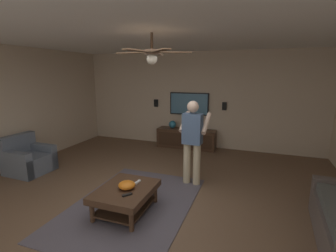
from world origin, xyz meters
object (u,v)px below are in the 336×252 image
at_px(bowl, 127,185).
at_px(coffee_table, 126,194).
at_px(tv, 189,104).
at_px(person_standing, 193,138).
at_px(remote_black, 127,195).
at_px(armchair, 28,160).
at_px(remote_white, 138,182).
at_px(vase_round, 173,124).
at_px(wall_speaker_right, 156,103).
at_px(wall_speaker_left, 224,106).
at_px(media_console, 186,138).
at_px(ceiling_fan, 152,54).

bearing_deg(bowl, coffee_table, 81.23).
xyz_separation_m(tv, person_standing, (-2.53, -0.76, -0.33)).
bearing_deg(remote_black, armchair, 111.35).
distance_m(bowl, remote_white, 0.25).
distance_m(vase_round, wall_speaker_right, 0.88).
bearing_deg(wall_speaker_left, wall_speaker_right, 90.00).
xyz_separation_m(bowl, vase_round, (3.67, 0.52, 0.20)).
relative_size(media_console, ceiling_fan, 1.42).
distance_m(tv, wall_speaker_right, 1.05).
bearing_deg(vase_round, remote_black, -170.77).
bearing_deg(ceiling_fan, remote_black, 166.58).
distance_m(armchair, wall_speaker_left, 5.05).
xyz_separation_m(coffee_table, wall_speaker_right, (3.90, 1.10, 0.95)).
relative_size(armchair, bowl, 3.18).
distance_m(armchair, wall_speaker_right, 3.76).
xyz_separation_m(remote_black, wall_speaker_left, (4.10, -0.82, 0.82)).
bearing_deg(bowl, ceiling_fan, -31.22).
distance_m(armchair, bowl, 2.94).
relative_size(tv, remote_white, 7.70).
bearing_deg(armchair, vase_round, 53.39).
xyz_separation_m(armchair, wall_speaker_left, (3.20, -3.79, 0.96)).
xyz_separation_m(vase_round, wall_speaker_right, (0.23, 0.62, 0.58)).
relative_size(coffee_table, remote_white, 6.67).
relative_size(armchair, ceiling_fan, 0.69).
height_order(armchair, bowl, armchair).
relative_size(person_standing, ceiling_fan, 1.37).
bearing_deg(ceiling_fan, wall_speaker_right, 21.91).
xyz_separation_m(person_standing, remote_black, (-1.56, 0.57, -0.52)).
distance_m(person_standing, remote_white, 1.38).
height_order(coffee_table, vase_round, vase_round).
bearing_deg(media_console, wall_speaker_left, 104.00).
bearing_deg(vase_round, wall_speaker_left, -80.82).
distance_m(armchair, vase_round, 3.80).
relative_size(coffee_table, wall_speaker_right, 4.55).
distance_m(bowl, remote_black, 0.23).
height_order(armchair, media_console, armchair).
height_order(remote_black, vase_round, vase_round).
relative_size(media_console, wall_speaker_right, 7.73).
bearing_deg(remote_black, tv, 40.90).
distance_m(coffee_table, ceiling_fan, 2.19).
bearing_deg(wall_speaker_left, media_console, 104.00).
height_order(person_standing, wall_speaker_right, person_standing).
xyz_separation_m(bowl, remote_black, (-0.19, -0.11, -0.05)).
xyz_separation_m(wall_speaker_right, ceiling_fan, (-3.47, -1.40, 1.18)).
distance_m(wall_speaker_right, ceiling_fan, 3.92).
distance_m(remote_white, vase_round, 3.49).
bearing_deg(media_console, bowl, 1.28).
height_order(person_standing, bowl, person_standing).
xyz_separation_m(person_standing, vase_round, (2.31, 1.20, -0.27)).
relative_size(bowl, wall_speaker_right, 1.19).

